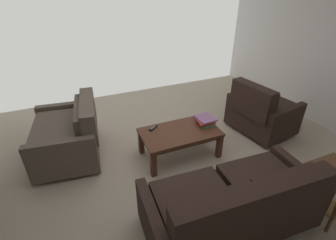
{
  "coord_description": "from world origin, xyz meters",
  "views": [
    {
      "loc": [
        1.09,
        2.4,
        2.29
      ],
      "look_at": [
        0.14,
        0.15,
        0.85
      ],
      "focal_mm": 26.59,
      "sensor_mm": 36.0,
      "label": 1
    }
  ],
  "objects": [
    {
      "name": "ground_plane",
      "position": [
        0.0,
        0.0,
        -0.0
      ],
      "size": [
        5.7,
        5.31,
        0.01
      ],
      "primitive_type": "cube",
      "color": "tan"
    },
    {
      "name": "book_stack",
      "position": [
        -0.62,
        -0.25,
        0.46
      ],
      "size": [
        0.28,
        0.3,
        0.09
      ],
      "color": "#337F51",
      "rests_on": "coffee_table"
    },
    {
      "name": "sofa_main",
      "position": [
        -0.15,
        1.13,
        0.35
      ],
      "size": [
        1.77,
        0.9,
        0.83
      ],
      "color": "black",
      "rests_on": "ground"
    },
    {
      "name": "tv_remote",
      "position": [
        0.13,
        -0.4,
        0.42
      ],
      "size": [
        0.16,
        0.13,
        0.02
      ],
      "color": "black",
      "rests_on": "coffee_table"
    },
    {
      "name": "end_table",
      "position": [
        -1.25,
        1.33,
        0.47
      ],
      "size": [
        0.48,
        0.48,
        0.56
      ],
      "color": "brown",
      "rests_on": "ground"
    },
    {
      "name": "coffee_table",
      "position": [
        -0.19,
        -0.19,
        0.34
      ],
      "size": [
        1.08,
        0.61,
        0.41
      ],
      "color": "#4C2819",
      "rests_on": "ground"
    },
    {
      "name": "loveseat_near",
      "position": [
        1.23,
        -0.79,
        0.36
      ],
      "size": [
        0.98,
        1.22,
        0.83
      ],
      "color": "black",
      "rests_on": "ground"
    },
    {
      "name": "armchair_side",
      "position": [
        -1.66,
        -0.26,
        0.37
      ],
      "size": [
        0.93,
        1.04,
        0.88
      ],
      "color": "black",
      "rests_on": "ground"
    }
  ]
}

